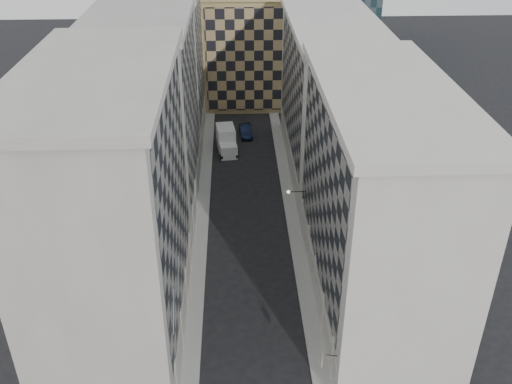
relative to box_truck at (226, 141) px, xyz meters
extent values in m
cube|color=gray|center=(-2.77, -17.20, -1.37)|extent=(1.50, 100.00, 0.15)
cube|color=gray|center=(7.73, -17.20, -1.37)|extent=(1.50, 100.00, 0.15)
cube|color=#A39E92|center=(-8.52, -36.20, 10.05)|extent=(10.00, 22.00, 23.00)
cube|color=gray|center=(-3.64, -36.20, 11.55)|extent=(0.25, 19.36, 18.00)
cube|color=#A39E92|center=(-3.72, -36.20, 0.15)|extent=(0.45, 21.12, 3.20)
cube|color=#A39E92|center=(-8.52, -36.20, 21.90)|extent=(10.80, 22.80, 0.70)
cylinder|color=#A39E92|center=(-3.87, -44.45, 0.75)|extent=(0.90, 0.90, 4.40)
cylinder|color=#A39E92|center=(-3.87, -38.95, 0.75)|extent=(0.90, 0.90, 4.40)
cylinder|color=#A39E92|center=(-3.87, -33.45, 0.75)|extent=(0.90, 0.90, 4.40)
cylinder|color=#A39E92|center=(-3.87, -27.95, 0.75)|extent=(0.90, 0.90, 4.40)
cube|color=#99978E|center=(-8.52, -14.20, 9.55)|extent=(10.00, 22.00, 22.00)
cube|color=gray|center=(-3.64, -14.20, 11.05)|extent=(0.25, 19.36, 17.00)
cube|color=#99978E|center=(-3.72, -14.20, 0.15)|extent=(0.45, 21.12, 3.20)
cube|color=#99978E|center=(-8.52, -14.20, 20.90)|extent=(10.80, 22.80, 0.70)
cylinder|color=#99978E|center=(-3.87, -22.45, 0.75)|extent=(0.90, 0.90, 4.40)
cylinder|color=#99978E|center=(-3.87, -16.95, 0.75)|extent=(0.90, 0.90, 4.40)
cylinder|color=#99978E|center=(-3.87, -11.45, 0.75)|extent=(0.90, 0.90, 4.40)
cylinder|color=#99978E|center=(-3.87, -5.95, 0.75)|extent=(0.90, 0.90, 4.40)
cube|color=#A39E92|center=(-8.52, 7.80, 9.05)|extent=(10.00, 22.00, 21.00)
cube|color=gray|center=(-3.64, 7.80, 10.55)|extent=(0.25, 19.36, 16.00)
cube|color=#A39E92|center=(-3.72, 7.80, 0.15)|extent=(0.45, 21.12, 3.20)
cylinder|color=#A39E92|center=(-3.87, -0.45, 0.75)|extent=(0.90, 0.90, 4.40)
cylinder|color=#A39E92|center=(-3.87, 5.05, 0.75)|extent=(0.90, 0.90, 4.40)
cylinder|color=#A39E92|center=(-3.87, 10.55, 0.75)|extent=(0.90, 0.90, 4.40)
cylinder|color=#A39E92|center=(-3.87, 16.05, 0.75)|extent=(0.90, 0.90, 4.40)
cube|color=beige|center=(13.48, -32.20, 8.55)|extent=(10.00, 26.00, 20.00)
cube|color=gray|center=(8.60, -32.20, 10.05)|extent=(0.25, 22.88, 15.00)
cube|color=beige|center=(8.68, -32.20, 0.15)|extent=(0.45, 24.96, 3.20)
cube|color=beige|center=(13.48, -32.20, 18.90)|extent=(10.80, 26.80, 0.70)
cylinder|color=beige|center=(8.83, -42.60, 0.75)|extent=(0.90, 0.90, 4.40)
cylinder|color=beige|center=(8.83, -37.40, 0.75)|extent=(0.90, 0.90, 4.40)
cylinder|color=beige|center=(8.83, -32.20, 0.75)|extent=(0.90, 0.90, 4.40)
cylinder|color=beige|center=(8.83, -27.00, 0.75)|extent=(0.90, 0.90, 4.40)
cylinder|color=beige|center=(8.83, -21.80, 0.75)|extent=(0.90, 0.90, 4.40)
cube|color=beige|center=(13.48, -5.20, 8.05)|extent=(10.00, 28.00, 19.00)
cube|color=gray|center=(8.60, -5.20, 9.55)|extent=(0.25, 24.64, 14.00)
cube|color=beige|center=(8.68, -5.20, 0.15)|extent=(0.45, 26.88, 3.20)
cube|color=beige|center=(13.48, -5.20, 17.90)|extent=(10.80, 28.80, 0.70)
cube|color=tan|center=(4.48, 20.80, 7.55)|extent=(16.00, 14.00, 18.00)
cube|color=tan|center=(4.48, 13.70, 7.55)|extent=(15.20, 0.25, 16.50)
cube|color=#312C26|center=(2.48, 34.80, 12.55)|extent=(6.00, 6.00, 28.00)
cylinder|color=gray|center=(-3.42, -43.20, 6.55)|extent=(0.10, 2.33, 2.33)
cylinder|color=gray|center=(-3.42, -39.20, 6.55)|extent=(0.10, 2.33, 2.33)
cylinder|color=black|center=(7.58, -23.20, 4.75)|extent=(1.80, 0.08, 0.08)
sphere|color=#FFE5B2|center=(6.68, -23.20, 4.75)|extent=(0.36, 0.36, 0.36)
cube|color=white|center=(0.24, -2.01, -0.48)|extent=(2.65, 2.84, 1.93)
cube|color=white|center=(-0.09, 0.76, 0.21)|extent=(2.91, 4.13, 3.32)
cylinder|color=black|center=(-0.71, -2.99, -0.96)|extent=(0.44, 1.00, 0.96)
cylinder|color=black|center=(1.41, -2.73, -0.96)|extent=(0.44, 1.00, 0.96)
cylinder|color=black|center=(-1.31, 1.91, -0.96)|extent=(0.44, 1.00, 0.96)
cylinder|color=black|center=(0.82, 2.17, -0.96)|extent=(0.44, 1.00, 0.96)
imported|color=#0D1633|center=(2.84, 5.13, -0.65)|extent=(2.06, 4.93, 1.58)
cylinder|color=black|center=(8.08, -44.20, 2.79)|extent=(0.86, 0.23, 0.06)
cube|color=#BBAC89|center=(7.38, -44.20, 2.35)|extent=(0.22, 0.75, 0.76)
camera|label=1|loc=(1.23, -74.49, 34.29)|focal=40.00mm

